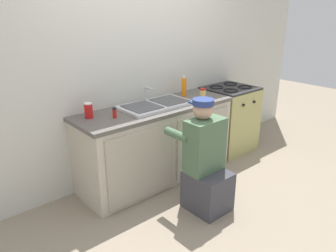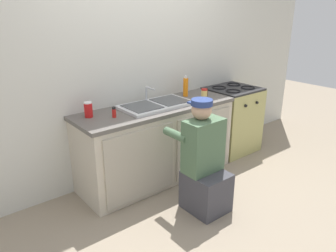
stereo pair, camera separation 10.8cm
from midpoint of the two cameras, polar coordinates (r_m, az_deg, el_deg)
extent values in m
plane|color=gray|center=(3.72, 0.18, -10.50)|extent=(12.00, 12.00, 0.00)
cube|color=silver|center=(3.77, -6.39, 10.17)|extent=(6.00, 0.10, 2.50)
cube|color=beige|center=(3.74, -2.83, -3.23)|extent=(1.82, 0.60, 0.83)
cube|color=#AFA694|center=(3.28, -5.49, -6.86)|extent=(0.80, 0.02, 0.73)
cube|color=#AFA694|center=(3.79, 5.30, -2.93)|extent=(0.80, 0.02, 0.73)
cube|color=#5B5651|center=(3.59, -2.95, 3.14)|extent=(1.86, 0.62, 0.04)
cube|color=silver|center=(3.58, -2.96, 3.67)|extent=(0.80, 0.44, 0.03)
cube|color=#4C4F51|center=(3.46, -5.45, 3.38)|extent=(0.33, 0.35, 0.01)
cube|color=#4C4F51|center=(3.69, -0.63, 4.51)|extent=(0.33, 0.35, 0.01)
cylinder|color=#B7BABF|center=(3.70, -4.80, 5.41)|extent=(0.02, 0.02, 0.18)
cylinder|color=#B7BABF|center=(3.62, -4.09, 6.55)|extent=(0.02, 0.16, 0.02)
cube|color=tan|center=(4.57, 9.82, 1.12)|extent=(0.65, 0.60, 0.86)
cube|color=#262628|center=(4.45, 10.15, 6.48)|extent=(0.64, 0.59, 0.02)
torus|color=black|center=(4.26, 10.15, 6.12)|extent=(0.19, 0.19, 0.02)
torus|color=black|center=(4.48, 12.56, 6.66)|extent=(0.19, 0.19, 0.02)
torus|color=black|center=(4.41, 7.74, 6.73)|extent=(0.19, 0.19, 0.02)
torus|color=black|center=(4.63, 10.18, 7.24)|extent=(0.19, 0.19, 0.02)
cylinder|color=black|center=(4.21, 12.31, 3.57)|extent=(0.04, 0.02, 0.04)
cylinder|color=black|center=(4.39, 14.13, 4.10)|extent=(0.04, 0.02, 0.04)
cube|color=#3F3F47|center=(3.29, 5.93, -11.07)|extent=(0.36, 0.40, 0.40)
cube|color=#4C6B4C|center=(3.11, 5.43, -3.38)|extent=(0.38, 0.22, 0.52)
sphere|color=tan|center=(3.02, 5.10, 2.88)|extent=(0.19, 0.19, 0.19)
cylinder|color=navy|center=(2.99, 5.14, 4.18)|extent=(0.20, 0.20, 0.06)
cube|color=navy|center=(3.06, 3.99, 4.18)|extent=(0.13, 0.09, 0.02)
cylinder|color=#4C6B4C|center=(3.10, 0.64, -1.55)|extent=(0.08, 0.30, 0.08)
cylinder|color=#4C6B4C|center=(3.32, 5.05, -0.12)|extent=(0.08, 0.30, 0.08)
cylinder|color=red|center=(3.29, -14.58, 2.54)|extent=(0.08, 0.08, 0.14)
cylinder|color=white|center=(3.27, -14.69, 3.81)|extent=(0.08, 0.08, 0.01)
cylinder|color=red|center=(3.24, -10.22, 2.11)|extent=(0.04, 0.04, 0.08)
cylinder|color=black|center=(3.23, -10.28, 3.00)|extent=(0.04, 0.04, 0.02)
cylinder|color=#513823|center=(4.02, 5.60, 5.87)|extent=(0.04, 0.04, 0.08)
cylinder|color=black|center=(4.01, 5.62, 6.60)|extent=(0.04, 0.04, 0.02)
cylinder|color=#DBB760|center=(3.86, 5.28, 5.47)|extent=(0.07, 0.07, 0.11)
cylinder|color=#B21E19|center=(3.85, 5.31, 6.39)|extent=(0.07, 0.07, 0.02)
cylinder|color=orange|center=(3.97, 2.02, 6.78)|extent=(0.06, 0.06, 0.22)
cylinder|color=white|center=(3.94, 2.05, 8.54)|extent=(0.03, 0.03, 0.03)
camera|label=1|loc=(0.05, -90.88, -0.33)|focal=35.00mm
camera|label=2|loc=(0.05, 89.12, 0.33)|focal=35.00mm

